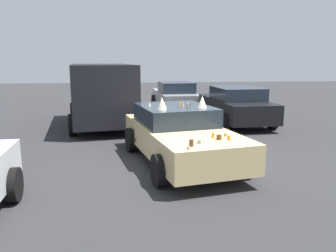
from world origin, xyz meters
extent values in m
plane|color=#2D2D30|center=(0.00, 0.00, 0.00)|extent=(60.00, 60.00, 0.00)
cube|color=#D8BC7F|center=(0.00, 0.00, 0.58)|extent=(4.64, 2.61, 0.61)
cube|color=#1E2833|center=(0.42, 0.08, 1.10)|extent=(2.25, 2.00, 0.44)
cylinder|color=black|center=(-1.15, -1.17, 0.32)|extent=(0.67, 0.34, 0.64)
cylinder|color=black|center=(-1.51, 0.64, 0.32)|extent=(0.67, 0.34, 0.64)
cylinder|color=black|center=(1.51, -0.64, 0.32)|extent=(0.67, 0.34, 0.64)
cylinder|color=black|center=(1.15, 1.17, 0.32)|extent=(0.67, 0.34, 0.64)
ellipsoid|color=black|center=(-0.65, -1.05, 0.66)|extent=(0.12, 0.04, 0.08)
ellipsoid|color=black|center=(-0.52, -1.02, 0.69)|extent=(0.18, 0.06, 0.08)
ellipsoid|color=black|center=(0.71, 1.06, 0.41)|extent=(0.16, 0.05, 0.08)
ellipsoid|color=black|center=(0.86, 1.09, 0.46)|extent=(0.12, 0.04, 0.13)
ellipsoid|color=black|center=(-1.43, -1.20, 0.47)|extent=(0.14, 0.05, 0.15)
ellipsoid|color=black|center=(0.86, 1.09, 0.51)|extent=(0.13, 0.04, 0.09)
ellipsoid|color=black|center=(0.90, 1.10, 0.61)|extent=(0.17, 0.05, 0.14)
ellipsoid|color=black|center=(-0.12, -0.94, 0.74)|extent=(0.19, 0.06, 0.08)
cylinder|color=gray|center=(-1.69, -0.10, 0.92)|extent=(0.08, 0.08, 0.07)
cone|color=silver|center=(-1.64, -0.20, 0.94)|extent=(0.06, 0.06, 0.12)
sphere|color=gray|center=(-2.09, 0.18, 0.91)|extent=(0.06, 0.06, 0.06)
cylinder|color=orange|center=(-1.40, -0.58, 0.93)|extent=(0.08, 0.08, 0.09)
cylinder|color=#A87A38|center=(-1.15, -0.76, 0.91)|extent=(0.07, 0.07, 0.06)
cylinder|color=#51381E|center=(-1.43, -0.54, 0.93)|extent=(0.13, 0.13, 0.10)
cylinder|color=orange|center=(-1.49, -0.73, 0.93)|extent=(0.08, 0.08, 0.10)
cylinder|color=#51381E|center=(-1.89, 0.09, 0.95)|extent=(0.10, 0.10, 0.13)
cylinder|color=orange|center=(-1.28, -0.46, 0.94)|extent=(0.08, 0.08, 0.11)
cylinder|color=orange|center=(0.38, -0.03, 1.37)|extent=(0.06, 0.06, 0.09)
cone|color=orange|center=(-0.03, 0.37, 1.38)|extent=(0.11, 0.11, 0.12)
cone|color=orange|center=(0.32, -0.11, 1.37)|extent=(0.07, 0.07, 0.11)
cone|color=tan|center=(0.47, 0.70, 1.36)|extent=(0.09, 0.09, 0.09)
cone|color=black|center=(0.27, -0.26, 1.38)|extent=(0.09, 0.09, 0.11)
cylinder|color=gray|center=(0.14, -0.19, 1.37)|extent=(0.10, 0.10, 0.11)
cone|color=beige|center=(-0.02, -0.51, 1.47)|extent=(0.21, 0.21, 0.29)
cone|color=beige|center=(-0.21, 0.46, 1.47)|extent=(0.21, 0.21, 0.29)
cube|color=black|center=(4.94, 2.20, 1.29)|extent=(5.21, 2.74, 1.97)
cube|color=#1E2833|center=(6.67, 2.45, 1.68)|extent=(0.37, 1.81, 0.71)
cylinder|color=black|center=(6.27, 3.46, 0.36)|extent=(0.75, 0.34, 0.72)
cylinder|color=black|center=(6.57, 1.37, 0.36)|extent=(0.75, 0.34, 0.72)
cylinder|color=black|center=(3.32, 3.04, 0.36)|extent=(0.75, 0.34, 0.72)
cylinder|color=black|center=(3.61, 0.95, 0.36)|extent=(0.75, 0.34, 0.72)
cube|color=black|center=(4.88, -2.88, 0.61)|extent=(4.45, 1.98, 0.69)
cube|color=#1E2833|center=(4.69, -2.89, 1.19)|extent=(2.09, 1.71, 0.46)
cylinder|color=black|center=(6.18, -1.92, 0.31)|extent=(0.64, 0.25, 0.63)
cylinder|color=black|center=(6.28, -3.71, 0.31)|extent=(0.64, 0.25, 0.63)
cylinder|color=black|center=(3.48, -2.06, 0.31)|extent=(0.64, 0.25, 0.63)
cylinder|color=black|center=(3.58, -3.85, 0.31)|extent=(0.64, 0.25, 0.63)
cube|color=gray|center=(8.96, -1.07, 0.57)|extent=(4.50, 1.93, 0.62)
cube|color=#1E2833|center=(8.57, -1.09, 1.13)|extent=(1.93, 1.65, 0.49)
cylinder|color=black|center=(10.28, -0.13, 0.31)|extent=(0.62, 0.25, 0.61)
cylinder|color=black|center=(10.37, -1.86, 0.31)|extent=(0.62, 0.25, 0.61)
cylinder|color=black|center=(7.55, -0.28, 0.31)|extent=(0.62, 0.25, 0.61)
cylinder|color=black|center=(7.64, -2.01, 0.31)|extent=(0.62, 0.25, 0.61)
cylinder|color=black|center=(-1.96, 3.23, 0.30)|extent=(0.62, 0.25, 0.61)
camera|label=1|loc=(-7.79, 1.20, 2.42)|focal=36.31mm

